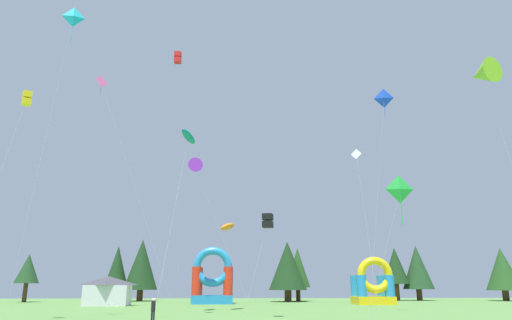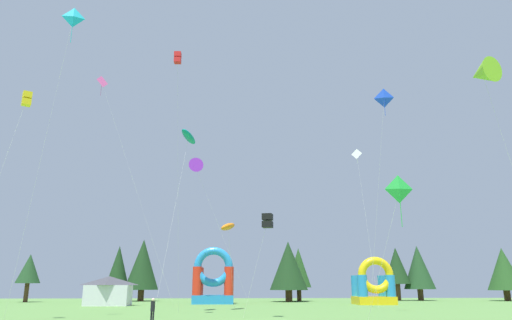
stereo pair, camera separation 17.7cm
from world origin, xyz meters
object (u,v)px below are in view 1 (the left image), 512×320
object	(u,v)px
inflatable_orange_dome	(373,287)
kite_red_box	(178,59)
kite_pink_diamond	(101,84)
kite_black_box	(268,221)
kite_blue_diamond	(384,100)
kite_lime_delta	(483,74)
kite_white_diamond	(357,156)
kite_yellow_box	(27,99)
person_far_side	(153,309)
kite_orange_parafoil	(228,227)
kite_cyan_diamond	(73,18)
kite_teal_parafoil	(188,137)
kite_green_diamond	(400,191)
festival_tent	(108,291)
inflatable_yellow_castle	(213,283)
kite_purple_delta	(195,167)

from	to	relation	value
inflatable_orange_dome	kite_red_box	bearing A→B (deg)	-134.92
kite_pink_diamond	kite_black_box	distance (m)	31.34
kite_blue_diamond	kite_lime_delta	xyz separation A→B (m)	(2.19, -13.71, -3.67)
kite_white_diamond	kite_yellow_box	xyz separation A→B (m)	(-30.49, -18.69, -1.05)
kite_lime_delta	kite_red_box	bearing A→B (deg)	155.06
kite_red_box	person_far_side	xyz separation A→B (m)	(-0.07, -6.07, -21.29)
kite_blue_diamond	kite_orange_parafoil	distance (m)	20.67
kite_cyan_diamond	person_far_side	distance (m)	24.72
kite_blue_diamond	kite_teal_parafoil	size ratio (longest dim) A/B	1.18
kite_cyan_diamond	kite_red_box	distance (m)	9.25
kite_green_diamond	festival_tent	xyz separation A→B (m)	(-25.72, 32.70, -6.45)
kite_lime_delta	festival_tent	world-z (taller)	kite_lime_delta
kite_green_diamond	inflatable_orange_dome	size ratio (longest dim) A/B	1.47
kite_cyan_diamond	inflatable_yellow_castle	size ratio (longest dim) A/B	3.32
kite_orange_parafoil	kite_purple_delta	size ratio (longest dim) A/B	0.50
kite_yellow_box	inflatable_yellow_castle	size ratio (longest dim) A/B	2.24
kite_white_diamond	kite_purple_delta	distance (m)	21.03
kite_cyan_diamond	kite_green_diamond	xyz separation A→B (m)	(24.07, -7.19, -15.85)
kite_pink_diamond	person_far_side	size ratio (longest dim) A/B	16.44
festival_tent	kite_teal_parafoil	bearing A→B (deg)	-55.69
kite_lime_delta	kite_white_diamond	size ratio (longest dim) A/B	0.98
kite_cyan_diamond	kite_white_diamond	xyz separation A→B (m)	(28.28, 17.23, -6.85)
person_far_side	inflatable_orange_dome	bearing A→B (deg)	-105.44
kite_white_diamond	kite_pink_diamond	bearing A→B (deg)	177.67
kite_green_diamond	kite_red_box	size ratio (longest dim) A/B	0.39
kite_black_box	kite_yellow_box	xyz separation A→B (m)	(-18.64, -3.68, 8.66)
kite_blue_diamond	kite_purple_delta	world-z (taller)	kite_blue_diamond
kite_pink_diamond	kite_lime_delta	bearing A→B (deg)	-37.46
kite_teal_parafoil	person_far_side	bearing A→B (deg)	-93.05
kite_pink_diamond	inflatable_yellow_castle	distance (m)	29.81
inflatable_yellow_castle	kite_green_diamond	bearing A→B (deg)	-71.05
kite_blue_diamond	kite_red_box	world-z (taller)	kite_red_box
kite_orange_parafoil	kite_yellow_box	distance (m)	23.31
kite_cyan_diamond	kite_purple_delta	world-z (taller)	kite_cyan_diamond
kite_black_box	kite_red_box	world-z (taller)	kite_red_box
kite_purple_delta	kite_green_diamond	bearing A→B (deg)	-64.06
inflatable_yellow_castle	inflatable_orange_dome	distance (m)	21.47
festival_tent	kite_purple_delta	bearing A→B (deg)	-4.97
inflatable_orange_dome	person_far_side	bearing A→B (deg)	-128.58
kite_black_box	person_far_side	world-z (taller)	kite_black_box
kite_purple_delta	person_far_side	world-z (taller)	kite_purple_delta
inflatable_orange_dome	festival_tent	bearing A→B (deg)	-177.11
kite_blue_diamond	kite_lime_delta	world-z (taller)	kite_blue_diamond
kite_black_box	kite_yellow_box	bearing A→B (deg)	-168.84
kite_lime_delta	kite_blue_diamond	bearing A→B (deg)	99.07
kite_pink_diamond	kite_purple_delta	distance (m)	15.52
kite_lime_delta	person_far_side	bearing A→B (deg)	169.23
kite_orange_parafoil	kite_pink_diamond	bearing A→B (deg)	165.18
kite_orange_parafoil	kite_white_diamond	distance (m)	17.75
inflatable_orange_dome	kite_orange_parafoil	bearing A→B (deg)	-146.05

